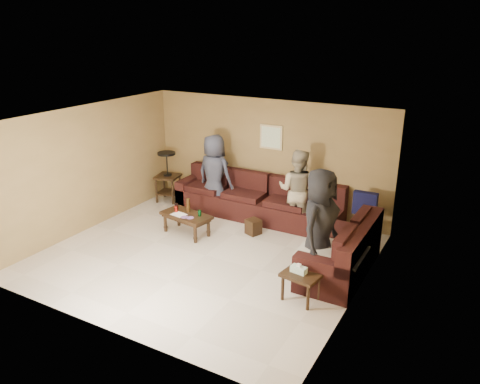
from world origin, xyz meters
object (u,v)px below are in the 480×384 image
(coffee_table, at_px, (186,217))
(waste_bin, at_px, (253,227))
(person_right, at_px, (319,225))
(end_table_left, at_px, (168,176))
(side_table_right, at_px, (301,277))
(sectional_sofa, at_px, (281,219))
(person_middle, at_px, (297,190))
(person_left, at_px, (215,174))

(coffee_table, bearing_deg, waste_bin, 28.71)
(waste_bin, bearing_deg, person_right, -30.53)
(end_table_left, distance_m, side_table_right, 5.01)
(end_table_left, height_order, person_right, person_right)
(sectional_sofa, relative_size, end_table_left, 3.94)
(side_table_right, xyz_separation_m, waste_bin, (-1.72, 1.77, -0.24))
(side_table_right, bearing_deg, end_table_left, 150.50)
(side_table_right, distance_m, person_right, 0.94)
(side_table_right, bearing_deg, person_middle, 114.09)
(person_middle, bearing_deg, sectional_sofa, 64.94)
(sectional_sofa, height_order, side_table_right, sectional_sofa)
(sectional_sofa, bearing_deg, person_left, 167.73)
(person_left, bearing_deg, end_table_left, 2.40)
(waste_bin, xyz_separation_m, person_right, (1.70, -1.00, 0.78))
(coffee_table, bearing_deg, end_table_left, 137.56)
(person_right, bearing_deg, end_table_left, 72.94)
(sectional_sofa, bearing_deg, waste_bin, -151.16)
(end_table_left, height_order, side_table_right, end_table_left)
(side_table_right, bearing_deg, coffee_table, 158.74)
(person_right, bearing_deg, side_table_right, -173.89)
(person_right, bearing_deg, person_left, 65.52)
(person_left, bearing_deg, person_middle, -175.44)
(sectional_sofa, xyz_separation_m, person_right, (1.22, -1.27, 0.61))
(coffee_table, distance_m, person_middle, 2.28)
(sectional_sofa, height_order, person_middle, person_middle)
(person_left, bearing_deg, waste_bin, 157.74)
(waste_bin, bearing_deg, side_table_right, -45.70)
(end_table_left, bearing_deg, person_middle, -0.67)
(end_table_left, relative_size, person_left, 0.68)
(waste_bin, distance_m, person_middle, 1.14)
(sectional_sofa, bearing_deg, person_right, -46.15)
(person_right, bearing_deg, person_middle, 36.93)
(side_table_right, xyz_separation_m, person_left, (-3.03, 2.42, 0.48))
(coffee_table, height_order, side_table_right, coffee_table)
(side_table_right, bearing_deg, person_left, 141.38)
(end_table_left, xyz_separation_m, waste_bin, (2.63, -0.70, -0.47))
(person_left, height_order, person_right, person_right)
(sectional_sofa, xyz_separation_m, person_left, (-1.79, 0.39, 0.55))
(waste_bin, bearing_deg, person_left, 153.39)
(coffee_table, bearing_deg, side_table_right, -21.26)
(coffee_table, relative_size, person_middle, 0.66)
(person_left, xyz_separation_m, person_middle, (1.94, 0.01, -0.04))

